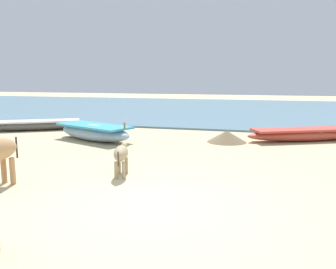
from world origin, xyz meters
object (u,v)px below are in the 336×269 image
Objects in this scene: calf_near_dun at (121,154)px; fishing_boat_1 at (33,125)px; fishing_boat_2 at (94,132)px; fishing_boat_5 at (306,134)px.

fishing_boat_1 is at bearing 34.88° from calf_near_dun.
calf_near_dun is at bearing 109.89° from fishing_boat_1.
fishing_boat_2 is 7.42m from fishing_boat_5.
fishing_boat_2 reaches higher than fishing_boat_1.
fishing_boat_2 is (3.59, -1.44, 0.07)m from fishing_boat_1.
fishing_boat_2 is 4.72m from calf_near_dun.
fishing_boat_5 is 7.33m from calf_near_dun.
calf_near_dun is (2.70, -3.87, 0.20)m from fishing_boat_2.
fishing_boat_2 is at bearing 128.21° from fishing_boat_1.
fishing_boat_2 reaches higher than calf_near_dun.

